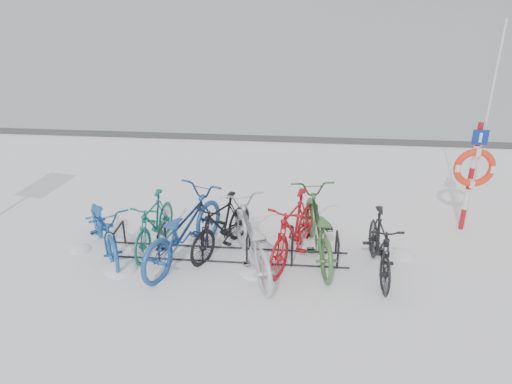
{
  "coord_description": "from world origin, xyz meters",
  "views": [
    {
      "loc": [
        1.12,
        -6.99,
        4.44
      ],
      "look_at": [
        0.43,
        0.6,
        0.9
      ],
      "focal_mm": 35.0,
      "sensor_mm": 36.0,
      "label": 1
    }
  ],
  "objects": [
    {
      "name": "ground",
      "position": [
        0.0,
        0.0,
        0.0
      ],
      "size": [
        900.0,
        900.0,
        0.0
      ],
      "primitive_type": "plane",
      "color": "white",
      "rests_on": "ground"
    },
    {
      "name": "quay_edge",
      "position": [
        0.0,
        5.9,
        0.05
      ],
      "size": [
        400.0,
        0.25,
        0.1
      ],
      "primitive_type": "cube",
      "color": "#3F3F42",
      "rests_on": "ground"
    },
    {
      "name": "bike_rack",
      "position": [
        0.0,
        0.0,
        0.18
      ],
      "size": [
        4.0,
        0.48,
        0.46
      ],
      "color": "black",
      "rests_on": "ground"
    },
    {
      "name": "lifebuoy_station",
      "position": [
        4.13,
        1.24,
        1.22
      ],
      "size": [
        0.7,
        0.22,
        3.64
      ],
      "color": "#AE0D18",
      "rests_on": "ground"
    },
    {
      "name": "bike_0",
      "position": [
        -2.03,
        -0.03,
        0.49
      ],
      "size": [
        1.56,
        1.92,
        0.98
      ],
      "primitive_type": "imported",
      "rotation": [
        0.0,
        0.0,
        0.57
      ],
      "color": "#1A529F",
      "rests_on": "ground"
    },
    {
      "name": "bike_1",
      "position": [
        -1.24,
        0.18,
        0.49
      ],
      "size": [
        0.66,
        1.66,
        0.97
      ],
      "primitive_type": "imported",
      "rotation": [
        0.0,
        0.0,
        -0.13
      ],
      "color": "#136359",
      "rests_on": "ground"
    },
    {
      "name": "bike_2",
      "position": [
        -0.68,
        -0.12,
        0.58
      ],
      "size": [
        1.51,
        2.33,
        1.16
      ],
      "primitive_type": "imported",
      "rotation": [
        0.0,
        0.0,
        2.77
      ],
      "color": "#1E4890",
      "rests_on": "ground"
    },
    {
      "name": "bike_3",
      "position": [
        -0.1,
        0.19,
        0.5
      ],
      "size": [
        1.18,
        1.68,
        0.99
      ],
      "primitive_type": "imported",
      "rotation": [
        0.0,
        0.0,
        -0.49
      ],
      "color": "black",
      "rests_on": "ground"
    },
    {
      "name": "bike_4",
      "position": [
        0.44,
        -0.3,
        0.54
      ],
      "size": [
        1.41,
        2.2,
        1.09
      ],
      "primitive_type": "imported",
      "rotation": [
        0.0,
        0.0,
        3.51
      ],
      "color": "#B8BAC1",
      "rests_on": "ground"
    },
    {
      "name": "bike_5",
      "position": [
        1.09,
        0.02,
        0.57
      ],
      "size": [
        1.16,
        1.97,
        1.14
      ],
      "primitive_type": "imported",
      "rotation": [
        0.0,
        0.0,
        -0.35
      ],
      "color": "#A81017",
      "rests_on": "ground"
    },
    {
      "name": "bike_6",
      "position": [
        1.48,
        0.17,
        0.56
      ],
      "size": [
        1.08,
        2.22,
        1.11
      ],
      "primitive_type": "imported",
      "rotation": [
        0.0,
        0.0,
        3.31
      ],
      "color": "#3E6A37",
      "rests_on": "ground"
    },
    {
      "name": "bike_7",
      "position": [
        2.42,
        -0.25,
        0.51
      ],
      "size": [
        0.55,
        1.72,
        1.02
      ],
      "primitive_type": "imported",
      "rotation": [
        0.0,
        0.0,
        0.04
      ],
      "color": "black",
      "rests_on": "ground"
    },
    {
      "name": "snow_drifts",
      "position": [
        0.1,
        -0.06,
        0.0
      ],
      "size": [
        5.8,
        1.53,
        0.2
      ],
      "color": "white",
      "rests_on": "ground"
    }
  ]
}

